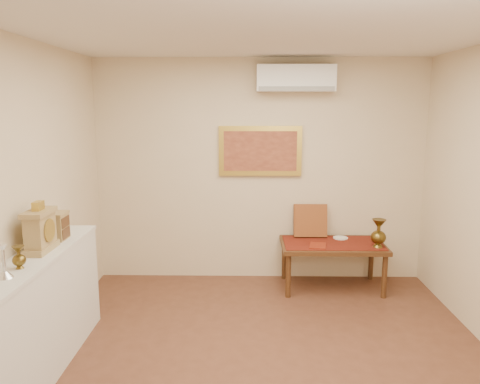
{
  "coord_description": "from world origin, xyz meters",
  "views": [
    {
      "loc": [
        -0.15,
        -3.42,
        2.14
      ],
      "look_at": [
        -0.23,
        1.15,
        1.29
      ],
      "focal_mm": 35.0,
      "sensor_mm": 36.0,
      "label": 1
    }
  ],
  "objects_px": {
    "display_ledge": "(36,318)",
    "low_table": "(332,248)",
    "wooden_chest": "(57,226)",
    "brass_urn_tall": "(379,230)",
    "mantel_clock": "(40,230)"
  },
  "relations": [
    {
      "from": "display_ledge",
      "to": "low_table",
      "type": "height_order",
      "value": "display_ledge"
    },
    {
      "from": "brass_urn_tall",
      "to": "wooden_chest",
      "type": "xyz_separation_m",
      "value": [
        -3.15,
        -1.2,
        0.35
      ]
    },
    {
      "from": "display_ledge",
      "to": "mantel_clock",
      "type": "height_order",
      "value": "mantel_clock"
    },
    {
      "from": "mantel_clock",
      "to": "display_ledge",
      "type": "bearing_deg",
      "value": -92.59
    },
    {
      "from": "display_ledge",
      "to": "mantel_clock",
      "type": "bearing_deg",
      "value": 87.41
    },
    {
      "from": "brass_urn_tall",
      "to": "wooden_chest",
      "type": "bearing_deg",
      "value": -159.18
    },
    {
      "from": "display_ledge",
      "to": "brass_urn_tall",
      "type": "bearing_deg",
      "value": 28.53
    },
    {
      "from": "wooden_chest",
      "to": "low_table",
      "type": "distance_m",
      "value": 3.06
    },
    {
      "from": "brass_urn_tall",
      "to": "mantel_clock",
      "type": "height_order",
      "value": "mantel_clock"
    },
    {
      "from": "brass_urn_tall",
      "to": "low_table",
      "type": "bearing_deg",
      "value": 161.32
    },
    {
      "from": "brass_urn_tall",
      "to": "low_table",
      "type": "height_order",
      "value": "brass_urn_tall"
    },
    {
      "from": "mantel_clock",
      "to": "brass_urn_tall",
      "type": "bearing_deg",
      "value": 25.92
    },
    {
      "from": "display_ledge",
      "to": "low_table",
      "type": "relative_size",
      "value": 1.68
    },
    {
      "from": "wooden_chest",
      "to": "brass_urn_tall",
      "type": "bearing_deg",
      "value": 20.82
    },
    {
      "from": "display_ledge",
      "to": "low_table",
      "type": "bearing_deg",
      "value": 35.1
    }
  ]
}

